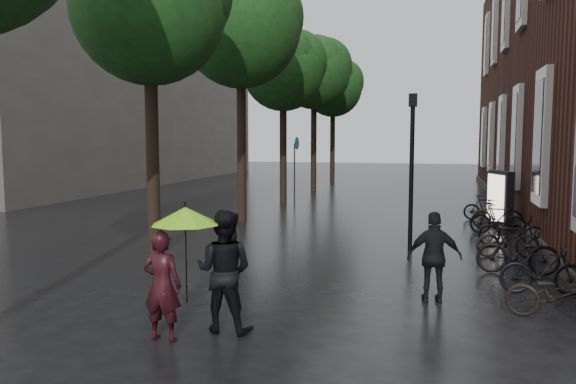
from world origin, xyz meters
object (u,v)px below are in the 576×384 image
(person_burgundy, at_px, (162,286))
(ad_lightbox, at_px, (500,200))
(person_black, at_px, (224,271))
(lamp_post, at_px, (412,157))
(parked_bicycles, at_px, (511,235))
(pedestrian_walking, at_px, (435,257))

(person_burgundy, relative_size, ad_lightbox, 0.86)
(person_burgundy, xyz_separation_m, person_black, (0.74, 0.61, 0.13))
(person_burgundy, distance_m, lamp_post, 8.41)
(ad_lightbox, bearing_deg, person_black, -136.27)
(parked_bicycles, bearing_deg, lamp_post, -171.20)
(person_black, distance_m, lamp_post, 7.56)
(person_black, distance_m, pedestrian_walking, 3.96)
(person_burgundy, distance_m, parked_bicycles, 9.84)
(parked_bicycles, bearing_deg, person_black, -124.23)
(person_burgundy, height_order, parked_bicycles, person_burgundy)
(person_black, height_order, pedestrian_walking, person_black)
(person_black, xyz_separation_m, parked_bicycles, (5.01, 7.36, -0.47))
(person_burgundy, relative_size, lamp_post, 0.40)
(person_black, bearing_deg, ad_lightbox, -114.11)
(parked_bicycles, xyz_separation_m, lamp_post, (-2.53, -0.39, 2.02))
(pedestrian_walking, distance_m, lamp_post, 4.89)
(pedestrian_walking, bearing_deg, person_black, 29.43)
(person_burgundy, distance_m, pedestrian_walking, 4.91)
(pedestrian_walking, xyz_separation_m, ad_lightbox, (2.01, 9.06, 0.13))
(ad_lightbox, height_order, lamp_post, lamp_post)
(person_burgundy, relative_size, parked_bicycles, 0.14)
(lamp_post, bearing_deg, person_burgundy, -113.00)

